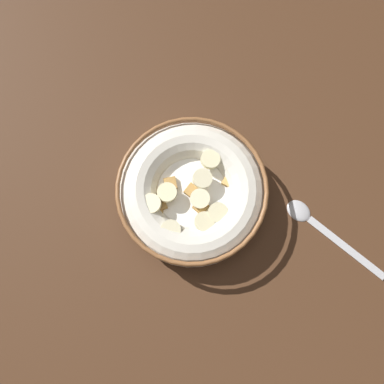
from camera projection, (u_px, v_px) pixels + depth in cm
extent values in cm
cube|color=#472B19|center=(192.00, 198.00, 53.97)|extent=(100.71, 100.71, 2.00)
cylinder|color=silver|center=(192.00, 196.00, 52.70)|extent=(10.97, 10.97, 0.60)
torus|color=silver|center=(192.00, 193.00, 50.39)|extent=(19.94, 19.94, 5.35)
torus|color=brown|center=(192.00, 188.00, 48.08)|extent=(19.95, 19.95, 0.60)
cylinder|color=white|center=(192.00, 192.00, 50.15)|extent=(16.74, 16.74, 0.40)
cube|color=#AD7F42|center=(160.00, 204.00, 49.14)|extent=(1.97, 1.97, 0.74)
cube|color=tan|center=(230.00, 181.00, 49.89)|extent=(2.35, 2.37, 0.96)
cube|color=tan|center=(205.00, 234.00, 48.12)|extent=(2.18, 2.22, 0.93)
cube|color=#AD7F42|center=(194.00, 193.00, 49.47)|extent=(2.33, 2.33, 0.79)
cube|color=#AD7F42|center=(155.00, 157.00, 50.76)|extent=(2.35, 2.36, 0.90)
cube|color=#AD7F42|center=(170.00, 184.00, 49.85)|extent=(1.74, 1.74, 0.74)
cube|color=tan|center=(236.00, 163.00, 50.36)|extent=(1.87, 1.85, 0.77)
cube|color=#AD7F42|center=(201.00, 207.00, 49.14)|extent=(2.31, 2.31, 0.77)
cube|color=#AD7F42|center=(157.00, 216.00, 48.84)|extent=(1.85, 1.84, 0.78)
cube|color=tan|center=(239.00, 193.00, 49.52)|extent=(1.91, 1.98, 0.94)
cylinder|color=beige|center=(151.00, 204.00, 47.92)|extent=(3.46, 3.51, 1.02)
cylinder|color=beige|center=(210.00, 159.00, 49.30)|extent=(3.57, 3.60, 0.99)
cylinder|color=beige|center=(204.00, 222.00, 47.73)|extent=(3.61, 3.66, 1.18)
cylinder|color=#F4EABC|center=(171.00, 230.00, 47.17)|extent=(3.50, 3.47, 1.04)
cylinder|color=#F4EABC|center=(200.00, 199.00, 48.35)|extent=(3.11, 3.10, 1.17)
cylinder|color=#F4EABC|center=(202.00, 179.00, 48.65)|extent=(3.01, 3.03, 1.16)
cylinder|color=beige|center=(167.00, 193.00, 48.39)|extent=(3.49, 3.48, 0.83)
cylinder|color=beige|center=(218.00, 212.00, 48.04)|extent=(3.03, 3.00, 1.01)
ellipsoid|color=#B7B7BC|center=(299.00, 210.00, 52.14)|extent=(4.50, 4.45, 0.80)
cube|color=#B7B7BC|center=(346.00, 248.00, 51.17)|extent=(9.94, 9.23, 0.36)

